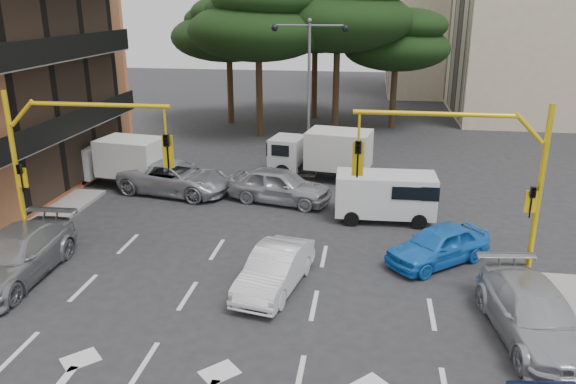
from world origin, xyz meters
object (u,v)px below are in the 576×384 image
box_truck_b (321,154)px  car_silver_cross_b (280,185)px  car_silver_cross_a (176,178)px  car_white_hatch (275,269)px  street_lamp_center (309,66)px  van_white (385,197)px  signal_mast_right (480,171)px  box_truck_a (116,161)px  signal_mast_left (62,154)px  car_blue_compact (438,245)px  car_silver_wagon (14,256)px  car_silver_parked (534,314)px

box_truck_b → car_silver_cross_b: bearing=168.8°
car_silver_cross_a → car_white_hatch: bearing=-132.9°
street_lamp_center → van_white: street_lamp_center is taller
street_lamp_center → car_silver_cross_a: size_ratio=1.42×
signal_mast_right → car_silver_cross_b: bearing=136.2°
street_lamp_center → box_truck_a: (-9.00, -5.64, -4.21)m
signal_mast_left → car_blue_compact: (12.80, 1.58, -3.20)m
car_silver_cross_b → box_truck_a: 8.61m
car_blue_compact → van_white: size_ratio=0.98×
car_blue_compact → van_white: (-1.80, 3.91, 0.34)m
street_lamp_center → car_silver_cross_b: bearing=-94.2°
car_white_hatch → box_truck_b: box_truck_b is taller
signal_mast_right → car_white_hatch: signal_mast_right is taller
car_silver_wagon → box_truck_a: size_ratio=1.11×
car_white_hatch → van_white: van_white is taller
car_blue_compact → street_lamp_center: bearing=166.0°
signal_mast_left → car_blue_compact: signal_mast_left is taller
van_white → box_truck_a: (-13.20, 2.88, 0.19)m
street_lamp_center → box_truck_a: 11.42m
car_white_hatch → van_white: 7.51m
car_silver_wagon → car_silver_parked: (16.08, -1.19, -0.05)m
street_lamp_center → car_white_hatch: size_ratio=1.89×
car_blue_compact → car_silver_cross_a: (-11.65, 5.97, 0.08)m
signal_mast_right → street_lamp_center: size_ratio=0.77×
car_white_hatch → van_white: size_ratio=1.01×
signal_mast_left → box_truck_b: signal_mast_left is taller
box_truck_b → signal_mast_left: bearing=154.2°
signal_mast_left → street_lamp_center: 15.65m
signal_mast_left → car_white_hatch: (7.44, -1.11, -3.21)m
car_silver_cross_a → car_silver_wagon: bearing=176.8°
car_blue_compact → box_truck_a: (-15.00, 6.79, 0.53)m
car_blue_compact → car_silver_cross_b: bearing=-169.6°
car_silver_wagon → car_white_hatch: bearing=2.0°
box_truck_a → box_truck_b: 10.34m
car_silver_wagon → car_blue_compact: bearing=11.4°
signal_mast_right → signal_mast_left: size_ratio=1.00×
van_white → street_lamp_center: bearing=-155.5°
car_silver_parked → box_truck_b: 15.55m
signal_mast_right → street_lamp_center: bearing=115.9°
car_white_hatch → car_silver_parked: car_silver_parked is taller
car_silver_parked → box_truck_a: (-17.08, 11.22, 0.48)m
street_lamp_center → car_silver_wagon: size_ratio=1.42×
street_lamp_center → box_truck_b: street_lamp_center is taller
car_silver_cross_a → van_white: (9.85, -2.05, 0.26)m
car_silver_parked → box_truck_a: bearing=139.2°
car_silver_wagon → car_silver_cross_a: (2.35, 9.20, -0.03)m
signal_mast_left → car_blue_compact: 13.29m
van_white → signal_mast_left: bearing=-65.3°
signal_mast_right → van_white: size_ratio=1.47×
box_truck_a → box_truck_b: (10.00, 2.61, 0.07)m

